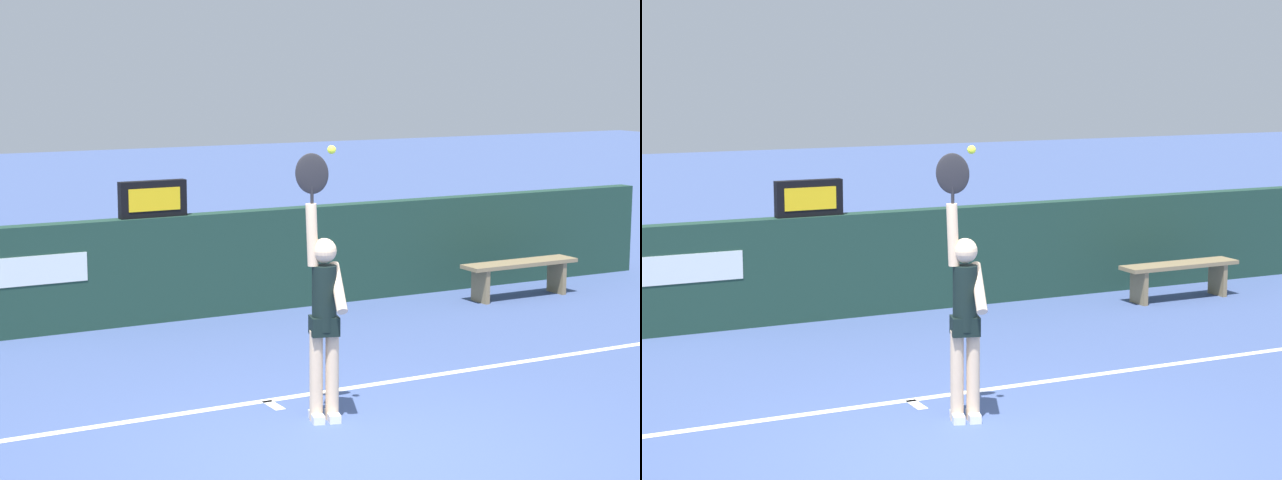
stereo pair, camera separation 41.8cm
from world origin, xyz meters
TOP-DOWN VIEW (x-y plane):
  - ground_plane at (0.00, 0.00)m, footprint 60.00×60.00m
  - back_wall at (-0.00, 5.13)m, footprint 14.84×0.24m
  - speed_display at (0.21, 5.13)m, footprint 0.80×0.14m
  - tennis_player at (0.20, 0.91)m, footprint 0.44×0.42m
  - tennis_ball at (0.17, 0.74)m, footprint 0.07×0.07m
  - courtside_bench_far at (4.82, 4.23)m, footprint 1.62×0.38m

SIDE VIEW (x-z plane):
  - ground_plane at x=0.00m, z-range 0.00..0.00m
  - courtside_bench_far at x=4.82m, z-range 0.13..0.60m
  - back_wall at x=0.00m, z-range 0.00..1.23m
  - tennis_player at x=0.20m, z-range -0.21..2.09m
  - speed_display at x=0.21m, z-range 1.23..1.66m
  - tennis_ball at x=0.17m, z-range 2.29..2.36m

